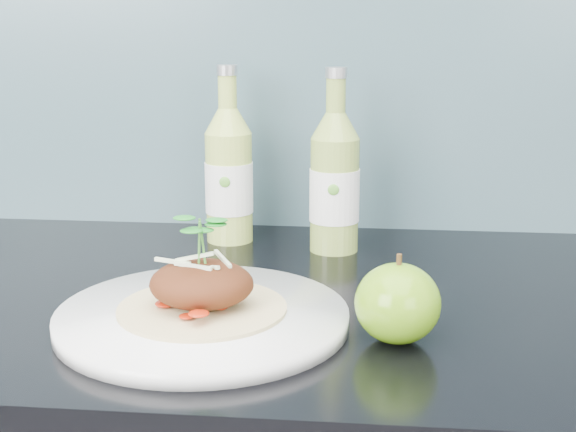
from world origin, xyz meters
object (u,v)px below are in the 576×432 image
at_px(green_apple, 398,303).
at_px(cider_bottle_right, 335,183).
at_px(dinner_plate, 203,318).
at_px(cider_bottle_left, 229,176).

bearing_deg(green_apple, cider_bottle_right, 103.89).
height_order(dinner_plate, cider_bottle_left, cider_bottle_left).
bearing_deg(dinner_plate, green_apple, -6.41).
height_order(cider_bottle_left, cider_bottle_right, same).
relative_size(green_apple, cider_bottle_left, 0.42).
relative_size(cider_bottle_left, cider_bottle_right, 1.00).
xyz_separation_m(dinner_plate, cider_bottle_left, (-0.03, 0.31, 0.08)).
height_order(green_apple, cider_bottle_left, cider_bottle_left).
bearing_deg(green_apple, dinner_plate, 173.59).
relative_size(dinner_plate, cider_bottle_left, 1.50).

